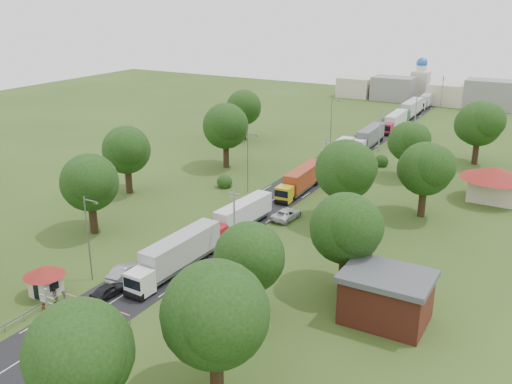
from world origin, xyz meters
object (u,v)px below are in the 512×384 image
Objects in this scene: info_sign at (354,154)px; boom_barrier at (86,301)px; car_lane_front at (108,291)px; pedestrian_near at (44,312)px; truck_0 at (176,255)px; guard_booth at (45,277)px; car_lane_mid at (125,272)px.

boom_barrier is at bearing -96.24° from info_sign.
car_lane_front is at bearing -96.40° from info_sign.
boom_barrier is 4.10m from pedestrian_near.
truck_0 is 15.71m from pedestrian_near.
guard_booth is at bearing -101.68° from info_sign.
guard_booth is 14.36m from truck_0.
info_sign is 57.41m from car_lane_front.
pedestrian_near is at bearing -43.41° from guard_booth.
car_lane_mid is (-7.60, -53.00, -2.19)m from info_sign.
guard_booth is 6.87m from car_lane_front.
truck_0 is (-3.50, -48.73, -0.81)m from info_sign.
info_sign is at bearing -103.22° from car_lane_mid.
pedestrian_near is at bearing 78.95° from car_lane_mid.
car_lane_front is (6.01, 2.99, -1.45)m from guard_booth.
guard_booth is 5.25m from pedestrian_near.
boom_barrier is at bearing 0.01° from guard_booth.
boom_barrier is 5.98m from guard_booth.
boom_barrier is 11.75m from truck_0.
car_lane_front is at bearing 86.83° from boom_barrier.
car_lane_mid reaches higher than boom_barrier.
truck_0 is 8.49× the size of pedestrian_near.
info_sign is at bearing 83.76° from boom_barrier.
truck_0 reaches higher than guard_booth.
car_lane_front is at bearing 101.69° from car_lane_mid.
info_sign reaches higher than pedestrian_near.
info_sign reaches higher than car_lane_mid.
info_sign is 2.33× the size of pedestrian_near.
pedestrian_near is at bearing -97.80° from info_sign.
truck_0 is at bearing 51.70° from guard_booth.
boom_barrier is 60.39m from info_sign.
truck_0 is at bearing 74.82° from boom_barrier.
truck_0 reaches higher than info_sign.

